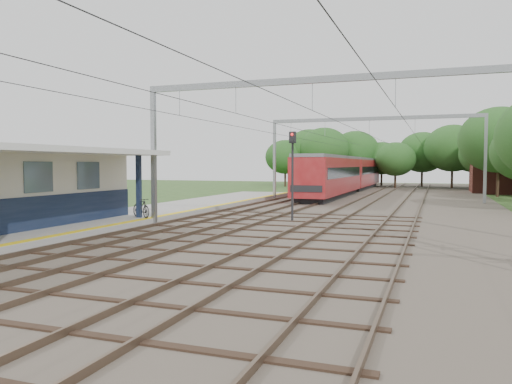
% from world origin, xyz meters
% --- Properties ---
extents(ballast_bed, '(18.00, 90.00, 0.10)m').
position_xyz_m(ballast_bed, '(4.00, 30.00, 0.05)').
color(ballast_bed, '#473D33').
rests_on(ballast_bed, ground).
extents(platform, '(5.00, 52.00, 0.35)m').
position_xyz_m(platform, '(-7.50, 14.00, 0.17)').
color(platform, gray).
rests_on(platform, ground).
extents(yellow_stripe, '(0.45, 52.00, 0.01)m').
position_xyz_m(yellow_stripe, '(-5.25, 14.00, 0.35)').
color(yellow_stripe, yellow).
rests_on(yellow_stripe, platform).
extents(rail_tracks, '(11.80, 88.00, 0.15)m').
position_xyz_m(rail_tracks, '(1.50, 30.00, 0.18)').
color(rail_tracks, brown).
rests_on(rail_tracks, ballast_bed).
extents(catenary_system, '(17.22, 88.00, 7.00)m').
position_xyz_m(catenary_system, '(3.39, 25.28, 5.51)').
color(catenary_system, gray).
rests_on(catenary_system, ground).
extents(tree_band, '(31.72, 30.88, 8.82)m').
position_xyz_m(tree_band, '(3.84, 57.12, 4.92)').
color(tree_band, '#382619').
rests_on(tree_band, ground).
extents(house_far, '(8.00, 6.12, 8.66)m').
position_xyz_m(house_far, '(16.00, 52.00, 3.23)').
color(house_far, brown).
rests_on(house_far, ground).
extents(bicycle, '(1.73, 1.26, 1.03)m').
position_xyz_m(bicycle, '(-5.78, 15.00, 0.87)').
color(bicycle, black).
rests_on(bicycle, platform).
extents(train, '(2.88, 35.87, 3.79)m').
position_xyz_m(train, '(-0.50, 46.57, 2.11)').
color(train, black).
rests_on(train, ballast_bed).
extents(signal_post, '(0.37, 0.32, 4.80)m').
position_xyz_m(signal_post, '(1.35, 18.34, 3.14)').
color(signal_post, black).
rests_on(signal_post, ground).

